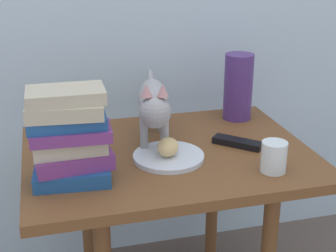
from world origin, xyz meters
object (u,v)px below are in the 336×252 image
at_px(cat, 153,103).
at_px(book_stack, 70,137).
at_px(plate, 169,157).
at_px(candle_jar, 274,158).
at_px(tv_remote, 237,143).
at_px(green_vase, 238,87).
at_px(side_table, 168,176).
at_px(bread_roll, 168,147).

height_order(cat, book_stack, book_stack).
height_order(plate, candle_jar, candle_jar).
xyz_separation_m(plate, tv_remote, (0.23, 0.04, 0.00)).
relative_size(plate, green_vase, 0.90).
relative_size(side_table, green_vase, 3.70).
height_order(side_table, tv_remote, tv_remote).
height_order(cat, tv_remote, cat).
distance_m(bread_roll, tv_remote, 0.24).
bearing_deg(book_stack, candle_jar, -8.81).
relative_size(cat, green_vase, 2.09).
bearing_deg(green_vase, side_table, -145.11).
height_order(side_table, book_stack, book_stack).
xyz_separation_m(bread_roll, book_stack, (-0.27, -0.06, 0.08)).
distance_m(plate, book_stack, 0.31).
relative_size(plate, cat, 0.43).
xyz_separation_m(book_stack, tv_remote, (0.50, 0.10, -0.11)).
height_order(plate, green_vase, green_vase).
bearing_deg(candle_jar, cat, 136.11).
bearing_deg(side_table, tv_remote, -3.71).
distance_m(side_table, candle_jar, 0.34).
xyz_separation_m(side_table, tv_remote, (0.21, -0.01, 0.09)).
bearing_deg(plate, candle_jar, -29.87).
xyz_separation_m(plate, candle_jar, (0.25, -0.15, 0.03)).
xyz_separation_m(side_table, book_stack, (-0.29, -0.12, 0.21)).
relative_size(side_table, plate, 4.11).
height_order(candle_jar, tv_remote, candle_jar).
distance_m(bread_roll, book_stack, 0.29).
distance_m(plate, tv_remote, 0.23).
xyz_separation_m(side_table, candle_jar, (0.24, -0.20, 0.12)).
bearing_deg(tv_remote, green_vase, 111.67).
relative_size(cat, tv_remote, 3.16).
xyz_separation_m(book_stack, green_vase, (0.59, 0.33, -0.01)).
bearing_deg(side_table, book_stack, -157.86).
bearing_deg(tv_remote, plate, -126.91).
bearing_deg(candle_jar, side_table, 140.54).
relative_size(cat, book_stack, 1.91).
distance_m(cat, candle_jar, 0.39).
xyz_separation_m(bread_roll, cat, (-0.01, 0.12, 0.09)).
relative_size(bread_roll, candle_jar, 0.94).
relative_size(cat, candle_jar, 5.57).
xyz_separation_m(book_stack, candle_jar, (0.53, -0.08, -0.09)).
height_order(bread_roll, candle_jar, candle_jar).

